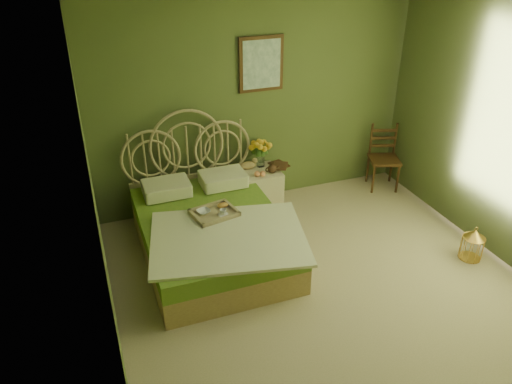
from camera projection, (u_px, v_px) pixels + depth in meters
name	position (u px, v px, depth m)	size (l,w,h in m)	color
floor	(337.00, 304.00, 4.75)	(4.50, 4.50, 0.00)	#C2A88C
ceiling	(366.00, 20.00, 3.50)	(4.50, 4.50, 0.00)	silver
wall_back	(255.00, 102.00, 5.97)	(4.00, 4.00, 0.00)	#566334
wall_left	(100.00, 230.00, 3.52)	(4.50, 4.50, 0.00)	#566334
wall_art	(261.00, 64.00, 5.75)	(0.54, 0.04, 0.64)	#3D2510
bed	(211.00, 230.00, 5.35)	(1.70, 2.15, 1.33)	tan
nightstand	(260.00, 182.00, 6.22)	(0.46, 0.47, 0.94)	beige
chair	(382.00, 153.00, 6.66)	(0.48, 0.48, 0.86)	#3D2510
birdcage	(472.00, 245.00, 5.32)	(0.23, 0.23, 0.35)	gold
book_lower	(273.00, 167.00, 6.19)	(0.18, 0.24, 0.02)	#381E0F
book_upper	(273.00, 165.00, 6.18)	(0.17, 0.24, 0.02)	#472819
cereal_bowl	(204.00, 212.00, 5.22)	(0.14, 0.14, 0.03)	white
coffee_cup	(223.00, 212.00, 5.18)	(0.07, 0.07, 0.07)	white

